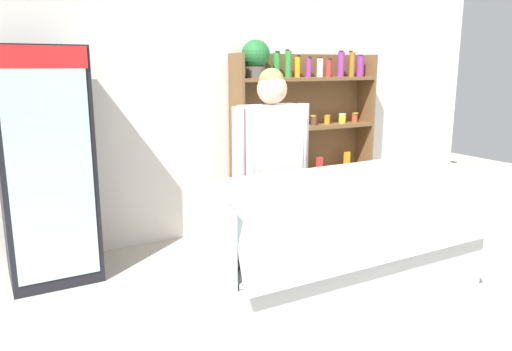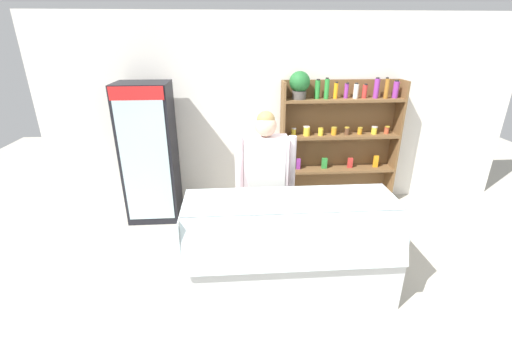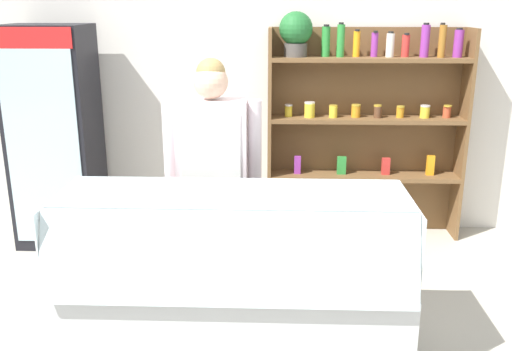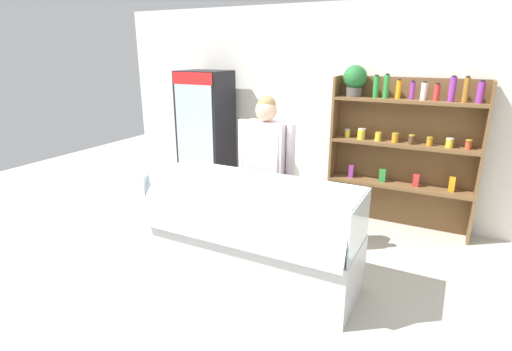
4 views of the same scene
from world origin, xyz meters
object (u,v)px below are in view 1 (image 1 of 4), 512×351
Objects in this scene: drinks_fridge at (46,167)px; shop_clerk at (272,161)px; shelving_unit at (298,122)px; deli_display_case at (342,274)px.

drinks_fridge reaches higher than shop_clerk.
drinks_fridge is 1.10× the size of shop_clerk.
shelving_unit is 0.98× the size of deli_display_case.
shop_clerk is at bearing -130.70° from shelving_unit.
shelving_unit is 1.16× the size of shop_clerk.
deli_display_case is at bearing -115.90° from shelving_unit.
deli_display_case is at bearing -74.86° from shop_clerk.
drinks_fridge is at bearing 144.89° from shop_clerk.
shop_clerk is at bearing 105.14° from deli_display_case.
shop_clerk is (1.45, -1.02, 0.08)m from drinks_fridge.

